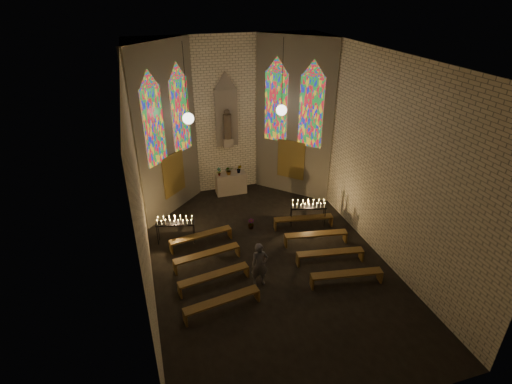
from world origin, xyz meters
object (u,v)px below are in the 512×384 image
at_px(visitor, 260,265).
at_px(aisle_flower_pot, 251,224).
at_px(votive_stand_left, 175,222).
at_px(altar, 231,183).
at_px(votive_stand_right, 308,205).

bearing_deg(visitor, aisle_flower_pot, 80.31).
height_order(votive_stand_left, visitor, visitor).
relative_size(aisle_flower_pot, visitor, 0.28).
bearing_deg(votive_stand_left, aisle_flower_pot, 15.92).
distance_m(altar, aisle_flower_pot, 3.24).
distance_m(votive_stand_left, visitor, 3.94).
bearing_deg(votive_stand_right, aisle_flower_pot, -175.33).
height_order(altar, votive_stand_right, votive_stand_right).
xyz_separation_m(votive_stand_left, votive_stand_right, (5.27, -0.33, -0.00)).
height_order(aisle_flower_pot, votive_stand_right, votive_stand_right).
height_order(aisle_flower_pot, votive_stand_left, votive_stand_left).
bearing_deg(votive_stand_left, votive_stand_right, 10.93).
bearing_deg(votive_stand_right, votive_stand_left, -168.93).
height_order(altar, aisle_flower_pot, altar).
height_order(aisle_flower_pot, visitor, visitor).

